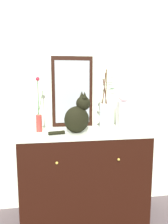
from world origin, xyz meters
name	(u,v)px	position (x,y,z in m)	size (l,w,h in m)	color
ground_plane	(84,218)	(0.00, 0.00, 0.00)	(6.00, 6.00, 0.00)	#504447
wall_back	(80,87)	(0.00, 0.32, 1.30)	(4.40, 0.08, 2.60)	silver
sideboard	(84,176)	(0.00, 0.00, 0.45)	(1.19, 0.51, 0.90)	black
mirror_leaning	(72,92)	(-0.09, 0.23, 1.25)	(0.41, 0.03, 0.71)	black
cat_sitting	(78,116)	(-0.06, -0.06, 1.05)	(0.38, 0.20, 0.37)	black
vase_slim_green	(39,118)	(-0.41, 0.04, 1.02)	(0.07, 0.06, 0.50)	maroon
bowl_porcelain	(104,130)	(0.17, -0.10, 0.92)	(0.18, 0.18, 0.05)	white
vase_glass_clear	(104,112)	(0.17, -0.10, 1.09)	(0.14, 0.16, 0.52)	silver
jar_lidded_porcelain	(124,112)	(0.41, 0.08, 1.06)	(0.12, 0.12, 0.36)	silver
candle_pillar	(134,127)	(0.44, -0.13, 0.95)	(0.05, 0.05, 0.11)	silver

